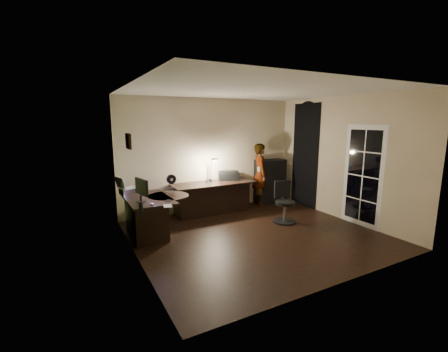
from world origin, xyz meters
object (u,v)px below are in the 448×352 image
desk_right (214,198)px  monitor (141,193)px  desk_left (149,217)px  person (260,174)px  office_chair (285,202)px  cabinet (270,181)px

desk_right → monitor: size_ratio=4.32×
desk_left → desk_right: (1.71, 0.67, -0.00)m
monitor → person: person is taller
desk_left → office_chair: (2.79, -0.63, 0.07)m
monitor → office_chair: bearing=-20.3°
cabinet → desk_right: bearing=-171.6°
monitor → cabinet: bearing=3.6°
cabinet → person: bearing=-175.8°
desk_right → monitor: bearing=-155.0°
person → desk_right: bearing=118.1°
desk_left → monitor: monitor is taller
desk_right → monitor: monitor is taller
cabinet → office_chair: (-0.67, -1.45, -0.14)m
desk_left → desk_right: bearing=21.6°
monitor → desk_right: bearing=12.8°
person → desk_left: bearing=126.9°
cabinet → office_chair: 1.60m
cabinet → office_chair: size_ratio=1.32×
desk_right → person: bearing=5.9°
cabinet → monitor: bearing=-160.7°
cabinet → person: size_ratio=0.73×
office_chair → cabinet: bearing=84.7°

